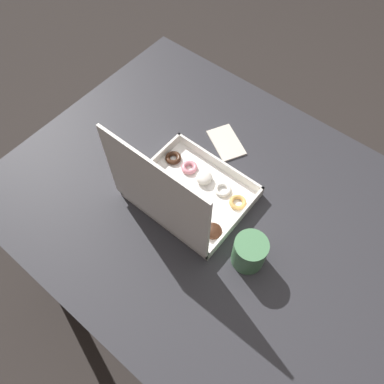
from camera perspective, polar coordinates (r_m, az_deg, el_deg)
The scene contains 5 objects.
ground_plane at distance 1.81m, azimuth 2.21°, elevation -13.48°, with size 8.00×8.00×0.00m, color #2D2826.
dining_table at distance 1.20m, azimuth 3.27°, elevation -3.88°, with size 1.27×0.98×0.75m.
donut_box at distance 1.05m, azimuth -1.75°, elevation -0.32°, with size 0.33×0.28×0.33m.
coffee_mug at distance 1.01m, azimuth 8.74°, elevation -9.02°, with size 0.09×0.09×0.10m.
paper_napkin at distance 1.25m, azimuth 5.23°, elevation 7.51°, with size 0.16×0.14×0.01m.
Camera 1 is at (-0.29, 0.46, 1.73)m, focal length 35.00 mm.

